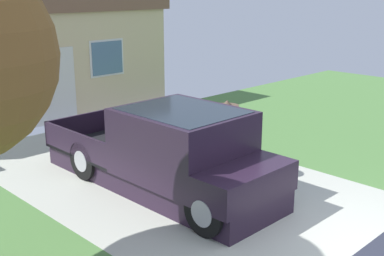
# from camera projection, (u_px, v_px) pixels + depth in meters

# --- Properties ---
(pickup_truck) EXTENTS (2.03, 5.32, 1.67)m
(pickup_truck) POSITION_uv_depth(u_px,v_px,m) (174.00, 154.00, 9.40)
(pickup_truck) COLOR #26192A
(pickup_truck) RESTS_ON ground
(person_with_hat) EXTENTS (0.50, 0.47, 1.64)m
(person_with_hat) POSITION_uv_depth(u_px,v_px,m) (227.00, 135.00, 10.09)
(person_with_hat) COLOR brown
(person_with_hat) RESTS_ON ground
(handbag) EXTENTS (0.30, 0.19, 0.44)m
(handbag) POSITION_uv_depth(u_px,v_px,m) (226.00, 175.00, 10.03)
(handbag) COLOR beige
(handbag) RESTS_ON ground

